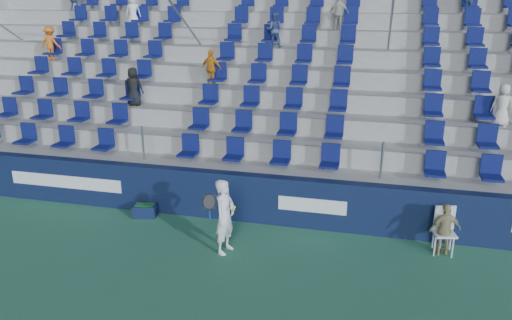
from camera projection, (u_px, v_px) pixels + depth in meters
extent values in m
plane|color=#307151|center=(211.00, 290.00, 9.40)|extent=(70.00, 70.00, 0.00)
cube|color=#101B3D|center=(251.00, 198.00, 12.11)|extent=(24.00, 0.30, 1.20)
cube|color=white|center=(65.00, 182.00, 13.08)|extent=(3.20, 0.02, 0.34)
cube|color=white|center=(312.00, 206.00, 11.62)|extent=(1.60, 0.02, 0.34)
cube|color=#A6A6A1|center=(257.00, 189.00, 12.64)|extent=(24.00, 0.85, 1.20)
cube|color=#A6A6A1|center=(264.00, 169.00, 13.35)|extent=(24.00, 0.85, 1.70)
cube|color=#A6A6A1|center=(271.00, 151.00, 14.05)|extent=(24.00, 0.85, 2.20)
cube|color=#A6A6A1|center=(277.00, 134.00, 14.75)|extent=(24.00, 0.85, 2.70)
cube|color=#A6A6A1|center=(283.00, 119.00, 15.46)|extent=(24.00, 0.85, 3.20)
cube|color=#A6A6A1|center=(288.00, 106.00, 16.16)|extent=(24.00, 0.85, 3.70)
cube|color=#A6A6A1|center=(292.00, 93.00, 16.86)|extent=(24.00, 0.85, 4.20)
cube|color=#A6A6A1|center=(297.00, 82.00, 17.57)|extent=(24.00, 0.85, 4.70)
cube|color=#A6A6A1|center=(301.00, 71.00, 18.27)|extent=(24.00, 0.85, 5.20)
cube|color=#A6A6A1|center=(304.00, 55.00, 18.73)|extent=(24.00, 0.50, 6.20)
cube|color=#0E1554|center=(257.00, 154.00, 12.34)|extent=(16.05, 0.50, 0.70)
cube|color=#0E1554|center=(265.00, 126.00, 12.96)|extent=(16.05, 0.50, 0.70)
cube|color=#0E1554|center=(272.00, 100.00, 13.59)|extent=(16.05, 0.50, 0.70)
cube|color=#0E1554|center=(278.00, 77.00, 14.21)|extent=(16.05, 0.50, 0.70)
cube|color=#0E1554|center=(284.00, 56.00, 14.83)|extent=(16.05, 0.50, 0.70)
cube|color=#0E1554|center=(289.00, 36.00, 15.46)|extent=(16.05, 0.50, 0.70)
cube|color=#0E1554|center=(294.00, 18.00, 16.08)|extent=(16.05, 0.50, 0.70)
cube|color=#0E1554|center=(299.00, 2.00, 16.71)|extent=(16.05, 0.50, 0.70)
cylinder|color=gray|center=(188.00, 26.00, 15.25)|extent=(0.06, 7.68, 4.55)
cylinder|color=gray|center=(390.00, 30.00, 13.91)|extent=(0.06, 7.68, 4.55)
imported|color=black|center=(134.00, 87.00, 14.39)|extent=(0.58, 0.42, 1.11)
imported|color=silver|center=(503.00, 105.00, 12.19)|extent=(0.54, 0.38, 1.04)
imported|color=#3A4981|center=(274.00, 30.00, 15.46)|extent=(0.55, 0.44, 1.07)
imported|color=white|center=(133.00, 11.00, 17.25)|extent=(0.59, 0.47, 1.04)
imported|color=beige|center=(339.00, 13.00, 15.66)|extent=(0.65, 0.35, 1.05)
imported|color=orange|center=(50.00, 43.00, 16.49)|extent=(0.72, 0.44, 1.09)
imported|color=orange|center=(211.00, 68.00, 14.55)|extent=(0.66, 0.35, 1.07)
imported|color=white|center=(225.00, 216.00, 10.57)|extent=(0.51, 0.67, 1.65)
cylinder|color=navy|center=(210.00, 215.00, 10.36)|extent=(0.03, 0.03, 0.28)
torus|color=black|center=(209.00, 202.00, 10.26)|extent=(0.30, 0.17, 0.28)
plane|color=#262626|center=(209.00, 202.00, 10.26)|extent=(0.30, 0.16, 0.29)
sphere|color=#D1DC33|center=(233.00, 210.00, 10.24)|extent=(0.07, 0.07, 0.07)
sphere|color=#D1DC33|center=(234.00, 207.00, 10.29)|extent=(0.07, 0.07, 0.07)
cube|color=white|center=(444.00, 233.00, 10.62)|extent=(0.53, 0.53, 0.04)
cube|color=white|center=(444.00, 217.00, 10.73)|extent=(0.44, 0.14, 0.55)
cylinder|color=white|center=(435.00, 246.00, 10.57)|extent=(0.03, 0.03, 0.44)
cylinder|color=white|center=(453.00, 248.00, 10.49)|extent=(0.03, 0.03, 0.44)
cylinder|color=white|center=(433.00, 239.00, 10.90)|extent=(0.03, 0.03, 0.44)
cylinder|color=white|center=(450.00, 241.00, 10.82)|extent=(0.03, 0.03, 0.44)
imported|color=tan|center=(445.00, 230.00, 10.54)|extent=(0.73, 0.48, 1.16)
cube|color=#101A3C|center=(145.00, 210.00, 12.48)|extent=(0.63, 0.48, 0.31)
cube|color=#1E662D|center=(145.00, 208.00, 12.46)|extent=(0.51, 0.36, 0.19)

